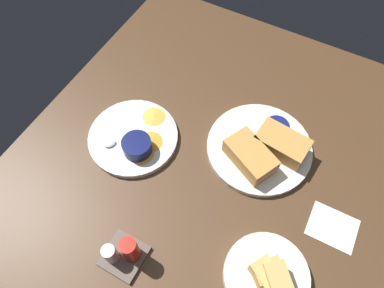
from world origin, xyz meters
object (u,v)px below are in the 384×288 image
(sandwich_half_far, at_px, (282,144))
(spoon_by_gravy_ramekin, at_px, (115,142))
(plate_chips_companion, at_px, (133,137))
(spoon_by_dark_ramekin, at_px, (258,140))
(condiment_caddy, at_px, (124,253))
(sandwich_half_near, at_px, (250,156))
(ramekin_light_gravy, at_px, (137,146))
(bread_basket_rear, at_px, (267,276))
(ramekin_dark_sauce, at_px, (276,129))
(plate_sandwich_main, at_px, (259,148))

(sandwich_half_far, relative_size, spoon_by_gravy_ramekin, 1.58)
(sandwich_half_far, xyz_separation_m, plate_chips_companion, (0.36, 0.15, -0.03))
(spoon_by_dark_ramekin, height_order, condiment_caddy, condiment_caddy)
(sandwich_half_near, xyz_separation_m, ramekin_light_gravy, (0.27, 0.11, -0.00))
(ramekin_light_gravy, distance_m, bread_basket_rear, 0.43)
(ramekin_dark_sauce, height_order, plate_chips_companion, ramekin_dark_sauce)
(bread_basket_rear, bearing_deg, sandwich_half_near, -58.72)
(sandwich_half_near, relative_size, ramekin_dark_sauce, 2.29)
(sandwich_half_near, xyz_separation_m, condiment_caddy, (0.15, 0.35, -0.01))
(sandwich_half_near, bearing_deg, spoon_by_gravy_ramekin, 19.80)
(ramekin_dark_sauce, bearing_deg, plate_sandwich_main, 72.52)
(spoon_by_dark_ramekin, xyz_separation_m, spoon_by_gravy_ramekin, (0.33, 0.18, 0.00))
(plate_chips_companion, bearing_deg, spoon_by_dark_ramekin, -154.28)
(spoon_by_gravy_ramekin, bearing_deg, condiment_caddy, 129.33)
(bread_basket_rear, xyz_separation_m, condiment_caddy, (0.29, 0.11, 0.01))
(spoon_by_dark_ramekin, xyz_separation_m, condiment_caddy, (0.14, 0.41, 0.01))
(sandwich_half_near, xyz_separation_m, sandwich_half_far, (-0.06, -0.07, 0.00))
(spoon_by_gravy_ramekin, relative_size, condiment_caddy, 0.93)
(sandwich_half_far, distance_m, spoon_by_gravy_ramekin, 0.43)
(plate_sandwich_main, xyz_separation_m, spoon_by_gravy_ramekin, (0.34, 0.17, 0.01))
(sandwich_half_far, bearing_deg, bread_basket_rear, 106.06)
(condiment_caddy, bearing_deg, ramekin_light_gravy, -63.13)
(spoon_by_dark_ramekin, bearing_deg, plate_sandwich_main, 125.73)
(sandwich_half_near, relative_size, condiment_caddy, 1.58)
(ramekin_dark_sauce, height_order, spoon_by_gravy_ramekin, ramekin_dark_sauce)
(sandwich_half_near, height_order, sandwich_half_far, same)
(bread_basket_rear, relative_size, condiment_caddy, 1.93)
(ramekin_dark_sauce, relative_size, bread_basket_rear, 0.36)
(plate_sandwich_main, xyz_separation_m, ramekin_light_gravy, (0.27, 0.16, 0.03))
(ramekin_light_gravy, bearing_deg, spoon_by_dark_ramekin, -146.56)
(ramekin_light_gravy, distance_m, condiment_caddy, 0.27)
(ramekin_light_gravy, relative_size, bread_basket_rear, 0.41)
(plate_chips_companion, bearing_deg, bread_basket_rear, 160.15)
(ramekin_dark_sauce, height_order, bread_basket_rear, bread_basket_rear)
(plate_sandwich_main, relative_size, spoon_by_gravy_ramekin, 3.10)
(spoon_by_gravy_ramekin, height_order, bread_basket_rear, bread_basket_rear)
(sandwich_half_near, height_order, ramekin_light_gravy, sandwich_half_near)
(spoon_by_dark_ramekin, bearing_deg, ramekin_dark_sauce, -122.34)
(spoon_by_dark_ramekin, relative_size, spoon_by_gravy_ramekin, 1.03)
(plate_chips_companion, height_order, condiment_caddy, condiment_caddy)
(sandwich_half_far, height_order, ramekin_light_gravy, sandwich_half_far)
(sandwich_half_far, bearing_deg, condiment_caddy, 64.15)
(plate_sandwich_main, distance_m, ramekin_dark_sauce, 0.07)
(bread_basket_rear, bearing_deg, plate_chips_companion, -19.85)
(sandwich_half_far, relative_size, spoon_by_dark_ramekin, 1.53)
(condiment_caddy, bearing_deg, bread_basket_rear, -160.07)
(plate_chips_companion, bearing_deg, condiment_caddy, 120.30)
(spoon_by_dark_ramekin, height_order, ramekin_light_gravy, ramekin_light_gravy)
(plate_sandwich_main, bearing_deg, bread_basket_rear, 115.34)
(ramekin_dark_sauce, bearing_deg, ramekin_light_gravy, 36.88)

